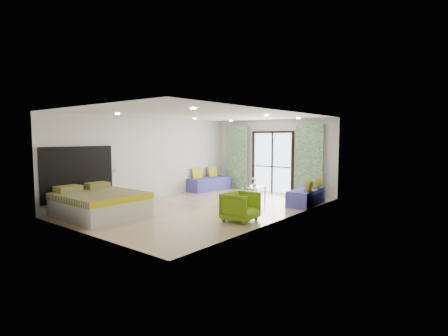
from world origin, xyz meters
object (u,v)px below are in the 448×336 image
Objects in this scene: daybed_right at (307,196)px; coffee_table at (254,188)px; daybed_left at (209,183)px; bed at (99,203)px; armchair at (241,205)px.

daybed_right reaches higher than coffee_table.
daybed_left is 2.54× the size of coffee_table.
bed is 6.01m from daybed_right.
daybed_right is at bearing 5.93° from coffee_table.
daybed_right is at bearing 53.26° from bed.
daybed_right is (3.60, 4.82, -0.06)m from bed.
armchair is at bearing -34.47° from daybed_left.
daybed_left is (-0.64, 5.10, -0.05)m from bed.
daybed_left is 5.08m from armchair.
daybed_left reaches higher than bed.
daybed_left is 2.46m from coffee_table.
daybed_left reaches higher than coffee_table.
armchair is (1.48, -2.78, 0.02)m from coffee_table.
daybed_left is at bearing 97.10° from bed.
bed is 5.14m from daybed_left.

